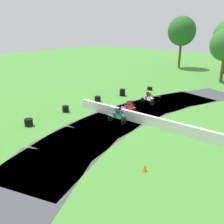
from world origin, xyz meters
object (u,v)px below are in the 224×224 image
Objects in this scene: motorcycle_chase_red at (130,107)px; tire_stack_mid_a at (122,92)px; tire_stack_near at (150,89)px; motorcycle_lead_white at (149,98)px; tire_stack_far at (66,109)px; tire_stack_extra_a at (29,122)px; motorcycle_trailing_green at (118,115)px; tire_stack_mid_b at (98,99)px; traffic_cone at (145,168)px.

tire_stack_mid_a is at bearing 135.39° from motorcycle_chase_red.
motorcycle_lead_white is at bearing -57.70° from tire_stack_near.
tire_stack_far and tire_stack_extra_a have the same top height.
motorcycle_lead_white is 6.44m from motorcycle_trailing_green.
motorcycle_trailing_green is 2.54× the size of tire_stack_mid_b.
tire_stack_mid_b is at bearing 94.09° from tire_stack_extra_a.
motorcycle_trailing_green is at bearing -29.91° from tire_stack_mid_b.
motorcycle_lead_white is 8.78m from tire_stack_far.
traffic_cone reaches higher than tire_stack_near.
motorcycle_chase_red is 2.54× the size of tire_stack_mid_b.
tire_stack_mid_a is 1.21× the size of tire_stack_mid_b.
motorcycle_trailing_green is 2.58× the size of tire_stack_near.
tire_stack_mid_a is at bearing 127.01° from motorcycle_trailing_green.
traffic_cone is at bearing -17.48° from tire_stack_far.
motorcycle_trailing_green reaches higher than tire_stack_near.
tire_stack_far is at bearing 97.06° from tire_stack_extra_a.
motorcycle_lead_white is 5.52m from tire_stack_mid_b.
motorcycle_chase_red is 2.54m from motorcycle_trailing_green.
tire_stack_extra_a is at bearing -92.41° from tire_stack_near.
tire_stack_mid_b is (-1.34, -8.18, 0.10)m from tire_stack_near.
traffic_cone is (10.52, -16.37, 0.02)m from tire_stack_near.
tire_stack_mid_b is 0.96× the size of tire_stack_extra_a.
tire_stack_mid_b is at bearing -146.48° from motorcycle_lead_white.
tire_stack_near is 0.94× the size of tire_stack_extra_a.
motorcycle_lead_white is at bearing 97.00° from motorcycle_chase_red.
tire_stack_extra_a is at bearing -108.49° from motorcycle_lead_white.
tire_stack_extra_a is (-5.11, -5.50, -0.34)m from motorcycle_trailing_green.
traffic_cone is at bearing 3.09° from tire_stack_extra_a.
tire_stack_far is at bearing -120.83° from motorcycle_lead_white.
tire_stack_near is at bearing 87.59° from tire_stack_extra_a.
tire_stack_mid_a is at bearing 133.79° from traffic_cone.
tire_stack_mid_b is 8.83m from tire_stack_extra_a.
motorcycle_chase_red is at bearing 60.85° from tire_stack_extra_a.
motorcycle_chase_red is 9.77m from tire_stack_near.
tire_stack_mid_a reaches higher than tire_stack_far.
tire_stack_mid_a is at bearing -101.24° from tire_stack_near.
tire_stack_near is 4.56m from tire_stack_mid_a.
motorcycle_lead_white is 2.64× the size of tire_stack_near.
motorcycle_lead_white is 4.20m from tire_stack_mid_a.
tire_stack_mid_a is 12.51m from tire_stack_extra_a.
traffic_cone is (6.80, -7.35, -0.42)m from motorcycle_chase_red.
tire_stack_far is (0.09, -4.49, -0.00)m from tire_stack_mid_b.
motorcycle_chase_red reaches higher than tire_stack_far.
tire_stack_extra_a is (0.17, -12.51, -0.10)m from tire_stack_mid_a.
motorcycle_trailing_green is (1.14, -6.34, -0.01)m from motorcycle_lead_white.
motorcycle_trailing_green is 8.77m from tire_stack_mid_a.
tire_stack_far is at bearing -92.52° from tire_stack_mid_a.
tire_stack_extra_a is at bearing -176.91° from traffic_cone.
tire_stack_mid_b is 14.42m from traffic_cone.
motorcycle_lead_white is 1.02× the size of motorcycle_chase_red.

